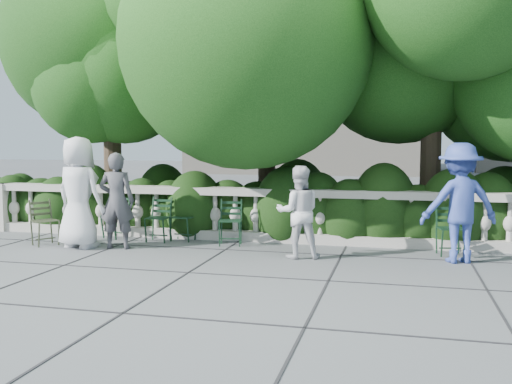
% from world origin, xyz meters
% --- Properties ---
extents(ground, '(90.00, 90.00, 0.00)m').
position_xyz_m(ground, '(0.00, 0.00, 0.00)').
color(ground, '#4E5155').
rests_on(ground, ground).
extents(balustrade, '(12.00, 0.44, 1.00)m').
position_xyz_m(balustrade, '(0.00, 1.80, 0.49)').
color(balustrade, '#9E998E').
rests_on(balustrade, ground).
extents(shrub_hedge, '(15.00, 2.60, 1.70)m').
position_xyz_m(shrub_hedge, '(0.00, 3.00, 0.00)').
color(shrub_hedge, black).
rests_on(shrub_hedge, ground).
extents(tree_canopy, '(15.04, 6.52, 6.78)m').
position_xyz_m(tree_canopy, '(0.69, 3.19, 3.96)').
color(tree_canopy, '#3F3023').
rests_on(tree_canopy, ground).
extents(chair_a, '(0.59, 0.61, 0.84)m').
position_xyz_m(chair_a, '(-2.98, 1.30, 0.00)').
color(chair_a, black).
rests_on(chair_a, ground).
extents(chair_b, '(0.48, 0.51, 0.84)m').
position_xyz_m(chair_b, '(-1.56, 1.35, 0.00)').
color(chair_b, black).
rests_on(chair_b, ground).
extents(chair_c, '(0.44, 0.48, 0.84)m').
position_xyz_m(chair_c, '(-1.96, 1.15, 0.00)').
color(chair_c, black).
rests_on(chair_c, ground).
extents(chair_d, '(0.52, 0.56, 0.84)m').
position_xyz_m(chair_d, '(-0.51, 1.10, 0.00)').
color(chair_d, black).
rests_on(chair_d, ground).
extents(chair_e, '(0.52, 0.56, 0.84)m').
position_xyz_m(chair_e, '(3.27, 1.10, 0.00)').
color(chair_e, black).
rests_on(chair_e, ground).
extents(chair_weathered, '(0.64, 0.63, 0.84)m').
position_xyz_m(chair_weathered, '(-3.67, 0.35, 0.00)').
color(chair_weathered, black).
rests_on(chair_weathered, ground).
extents(person_businessman, '(1.08, 0.83, 1.96)m').
position_xyz_m(person_businessman, '(-3.05, 0.37, 0.98)').
color(person_businessman, silver).
rests_on(person_businessman, ground).
extents(person_woman_grey, '(0.68, 0.52, 1.69)m').
position_xyz_m(person_woman_grey, '(-2.37, 0.46, 0.84)').
color(person_woman_grey, '#424146').
rests_on(person_woman_grey, ground).
extents(person_casual_man, '(0.85, 0.73, 1.49)m').
position_xyz_m(person_casual_man, '(0.84, 0.44, 0.74)').
color(person_casual_man, silver).
rests_on(person_casual_man, ground).
extents(person_older_blue, '(1.35, 1.01, 1.85)m').
position_xyz_m(person_older_blue, '(3.31, 0.71, 0.93)').
color(person_older_blue, '#33479A').
rests_on(person_older_blue, ground).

